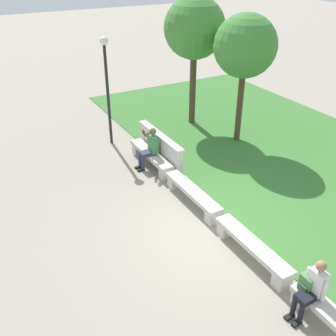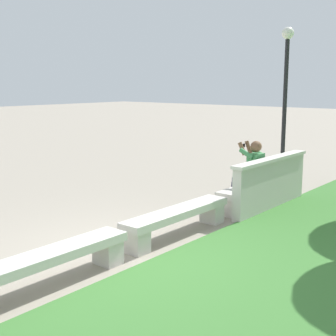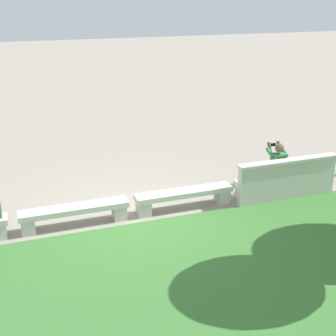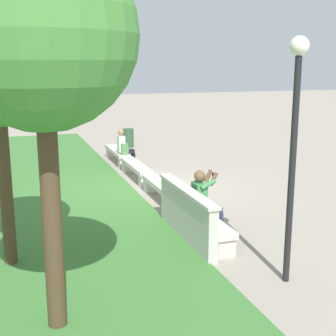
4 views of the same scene
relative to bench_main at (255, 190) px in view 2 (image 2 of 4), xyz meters
name	(u,v)px [view 2 (image 2 of 4)]	position (x,y,z in m)	size (l,w,h in m)	color
ground_plane	(123,258)	(3.74, 0.00, -0.31)	(80.00, 80.00, 0.00)	gray
bench_main	(255,190)	(0.00, 0.00, 0.00)	(2.30, 0.40, 0.45)	beige
bench_near	(178,218)	(2.49, 0.00, 0.00)	(2.30, 0.40, 0.45)	beige
bench_mid	(48,263)	(4.99, 0.00, 0.00)	(2.30, 0.40, 0.45)	beige
backrest_wall_with_plaque	(271,183)	(0.00, 0.34, 0.21)	(2.61, 0.24, 1.01)	beige
person_photographer	(250,170)	(0.09, -0.08, 0.43)	(0.47, 0.72, 1.32)	black
lamp_post	(286,83)	(-2.18, -0.49, 2.13)	(0.28, 0.28, 3.70)	black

